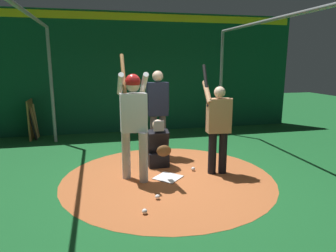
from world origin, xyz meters
The scene contains 13 objects.
ground_plane centered at (0.00, 0.00, 0.00)m, with size 25.64×25.64×0.00m, color #195B28.
dirt_circle centered at (0.00, 0.00, 0.00)m, with size 3.74×3.74×0.01m, color #B76033.
home_plate centered at (0.00, 0.00, 0.01)m, with size 0.42×0.42×0.01m, color white.
batter centered at (-0.06, -0.58, 1.13)m, with size 0.68×0.49×2.17m.
catcher centered at (-0.67, -0.04, 0.37)m, with size 0.58×0.40×0.94m.
umpire centered at (-1.36, 0.09, 1.05)m, with size 0.23×0.49×1.85m.
visitor centered at (-0.04, 0.94, 0.93)m, with size 0.56×0.50×1.99m.
back_wall centered at (-3.98, 0.00, 1.71)m, with size 0.22×9.64×3.40m.
cage_frame centered at (0.00, 0.00, 2.07)m, with size 6.28×4.61×2.88m.
bat_rack centered at (-3.73, -2.89, 0.49)m, with size 0.94×0.20×1.05m.
baseball_0 centered at (-0.24, 0.55, 0.04)m, with size 0.07×0.07×0.07m, color white.
baseball_1 centered at (0.80, -0.35, 0.04)m, with size 0.07×0.07×0.07m, color white.
baseball_2 centered at (1.21, -0.61, 0.04)m, with size 0.07×0.07×0.07m, color white.
Camera 1 is at (4.98, -1.16, 2.04)m, focal length 32.49 mm.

